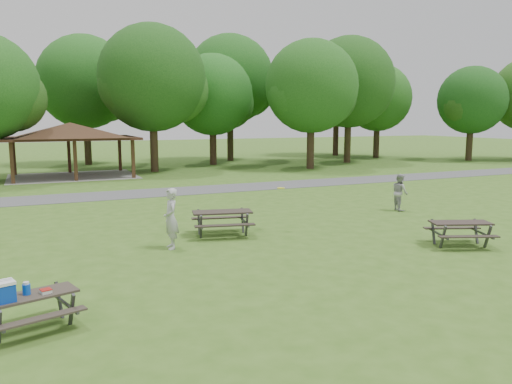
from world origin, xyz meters
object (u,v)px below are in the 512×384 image
at_px(picnic_table_near, 22,299).
at_px(frisbee_catcher, 400,192).
at_px(picnic_table_middle, 222,217).
at_px(frisbee_thrower, 171,219).

height_order(picnic_table_near, frisbee_catcher, frisbee_catcher).
distance_m(picnic_table_middle, frisbee_thrower, 2.34).
distance_m(picnic_table_middle, frisbee_catcher, 8.87).
xyz_separation_m(frisbee_thrower, frisbee_catcher, (10.87, 2.20, -0.14)).
height_order(picnic_table_middle, frisbee_catcher, frisbee_catcher).
bearing_deg(picnic_table_middle, picnic_table_near, -136.56).
xyz_separation_m(picnic_table_near, picnic_table_middle, (6.27, 5.94, -0.02)).
distance_m(picnic_table_near, frisbee_catcher, 16.66).
relative_size(frisbee_thrower, frisbee_catcher, 1.17).
xyz_separation_m(picnic_table_near, frisbee_catcher, (15.06, 7.12, 0.14)).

